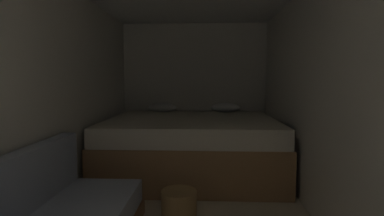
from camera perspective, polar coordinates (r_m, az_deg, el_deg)
wall_back at (r=4.86m, az=0.48°, el=3.45°), size 2.40×0.05×2.14m
wall_left at (r=2.72m, az=-27.24°, el=1.24°), size 0.05×4.94×2.14m
wall_right at (r=2.57m, az=25.53°, el=1.10°), size 0.05×4.94×2.14m
bed at (r=3.97m, az=-0.04°, el=-7.19°), size 2.18×1.84×0.88m
wicker_basket at (r=2.78m, az=-2.52°, el=-18.09°), size 0.32×0.32×0.26m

